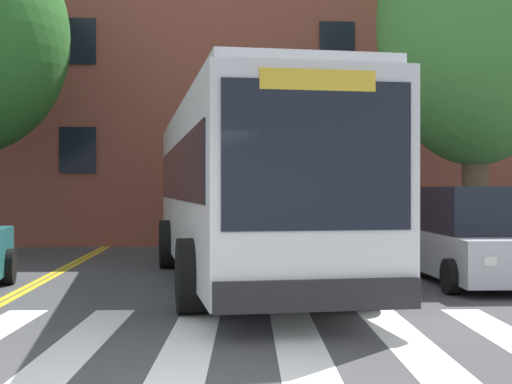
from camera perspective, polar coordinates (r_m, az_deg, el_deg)
The scene contains 7 objects.
crosswalk at distance 8.42m, azimuth -5.26°, elevation -11.71°, with size 10.68×4.60×0.01m.
lane_line_yellow_inner at distance 22.55m, azimuth -11.99°, elevation -4.24°, with size 0.12×36.00×0.01m, color gold.
lane_line_yellow_outer at distance 22.53m, azimuth -11.59°, elevation -4.25°, with size 0.12×36.00×0.01m, color gold.
city_bus at distance 13.57m, azimuth -1.13°, elevation 0.52°, with size 3.78×11.48×3.37m.
car_silver_far_lane at distance 13.71m, azimuth 17.28°, elevation -3.67°, with size 1.99×3.87×1.80m.
street_tree_curbside_large at distance 18.51m, azimuth 17.14°, elevation 12.83°, with size 6.49×6.49×9.32m.
building_facade at distance 25.95m, azimuth -3.74°, elevation 9.42°, with size 29.79×7.57×11.81m.
Camera 1 is at (0.32, -5.33, 1.74)m, focal length 50.00 mm.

